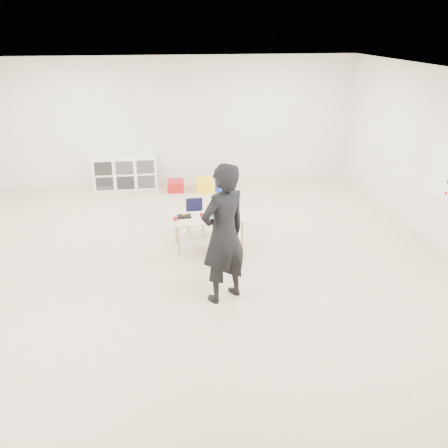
{
  "coord_description": "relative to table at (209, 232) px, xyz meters",
  "views": [
    {
      "loc": [
        -0.51,
        -6.04,
        3.42
      ],
      "look_at": [
        0.37,
        -0.07,
        0.85
      ],
      "focal_mm": 38.0,
      "sensor_mm": 36.0,
      "label": 1
    }
  ],
  "objects": [
    {
      "name": "room",
      "position": [
        -0.27,
        -1.0,
        1.13
      ],
      "size": [
        9.0,
        9.02,
        2.8
      ],
      "color": "beige",
      "rests_on": "ground"
    },
    {
      "name": "table",
      "position": [
        0.0,
        0.0,
        0.0
      ],
      "size": [
        1.17,
        0.62,
        0.53
      ],
      "rotation": [
        0.0,
        0.0,
        0.04
      ],
      "color": "beige",
      "rests_on": "ground"
    },
    {
      "name": "chair_near",
      "position": [
        0.17,
        -0.5,
        0.05
      ],
      "size": [
        0.32,
        0.3,
        0.63
      ],
      "primitive_type": null,
      "rotation": [
        0.0,
        0.0,
        0.04
      ],
      "color": "black",
      "rests_on": "ground"
    },
    {
      "name": "chair_far",
      "position": [
        -0.17,
        0.5,
        0.05
      ],
      "size": [
        0.32,
        0.3,
        0.63
      ],
      "primitive_type": null,
      "rotation": [
        0.0,
        0.0,
        0.04
      ],
      "color": "black",
      "rests_on": "ground"
    },
    {
      "name": "child",
      "position": [
        0.17,
        -0.5,
        0.23
      ],
      "size": [
        0.44,
        0.44,
        1.0
      ],
      "primitive_type": null,
      "rotation": [
        0.0,
        0.0,
        0.04
      ],
      "color": "#9FBCD8",
      "rests_on": "chair_near"
    },
    {
      "name": "lunch_tray_near",
      "position": [
        0.11,
        0.07,
        0.27
      ],
      "size": [
        0.23,
        0.17,
        0.03
      ],
      "primitive_type": "cube",
      "rotation": [
        0.0,
        0.0,
        0.04
      ],
      "color": "black",
      "rests_on": "table"
    },
    {
      "name": "lunch_tray_far",
      "position": [
        -0.39,
        0.06,
        0.27
      ],
      "size": [
        0.23,
        0.17,
        0.03
      ],
      "primitive_type": "cube",
      "rotation": [
        0.0,
        0.0,
        0.04
      ],
      "color": "black",
      "rests_on": "table"
    },
    {
      "name": "milk_carton",
      "position": [
        0.01,
        -0.1,
        0.31
      ],
      "size": [
        0.07,
        0.07,
        0.1
      ],
      "primitive_type": "cube",
      "rotation": [
        0.0,
        0.0,
        0.04
      ],
      "color": "white",
      "rests_on": "table"
    },
    {
      "name": "bread_roll",
      "position": [
        0.31,
        -0.07,
        0.29
      ],
      "size": [
        0.09,
        0.09,
        0.07
      ],
      "primitive_type": "ellipsoid",
      "color": "tan",
      "rests_on": "table"
    },
    {
      "name": "apple_near",
      "position": [
        -0.1,
        0.03,
        0.3
      ],
      "size": [
        0.07,
        0.07,
        0.07
      ],
      "primitive_type": "sphere",
      "color": "maroon",
      "rests_on": "table"
    },
    {
      "name": "apple_far",
      "position": [
        -0.54,
        -0.07,
        0.3
      ],
      "size": [
        0.07,
        0.07,
        0.07
      ],
      "primitive_type": "sphere",
      "color": "maroon",
      "rests_on": "table"
    },
    {
      "name": "cubby_shelf",
      "position": [
        -1.47,
        3.28,
        0.08
      ],
      "size": [
        1.4,
        0.4,
        0.7
      ],
      "primitive_type": "cube",
      "color": "white",
      "rests_on": "ground"
    },
    {
      "name": "rules_poster",
      "position": [
        3.71,
        -0.4,
        0.98
      ],
      "size": [
        0.02,
        0.6,
        0.8
      ],
      "primitive_type": "cube",
      "color": "white",
      "rests_on": "room"
    },
    {
      "name": "adult",
      "position": [
        0.01,
        -1.6,
        0.67
      ],
      "size": [
        0.82,
        0.73,
        1.87
      ],
      "primitive_type": "imported",
      "rotation": [
        0.0,
        0.0,
        3.68
      ],
      "color": "black",
      "rests_on": "ground"
    },
    {
      "name": "bin_red",
      "position": [
        -0.39,
        2.94,
        -0.16
      ],
      "size": [
        0.38,
        0.47,
        0.22
      ],
      "primitive_type": "cube",
      "rotation": [
        0.0,
        0.0,
        -0.08
      ],
      "color": "#AD1114",
      "rests_on": "ground"
    },
    {
      "name": "bin_yellow",
      "position": [
        0.25,
        2.87,
        -0.15
      ],
      "size": [
        0.4,
        0.51,
        0.25
      ],
      "primitive_type": "cube",
      "rotation": [
        0.0,
        0.0,
        0.01
      ],
      "color": "yellow",
      "rests_on": "ground"
    },
    {
      "name": "bin_blue",
      "position": [
        0.64,
        2.9,
        -0.16
      ],
      "size": [
        0.4,
        0.48,
        0.21
      ],
      "primitive_type": "cube",
      "rotation": [
        0.0,
        0.0,
        -0.16
      ],
      "color": "#1C35D2",
      "rests_on": "ground"
    }
  ]
}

